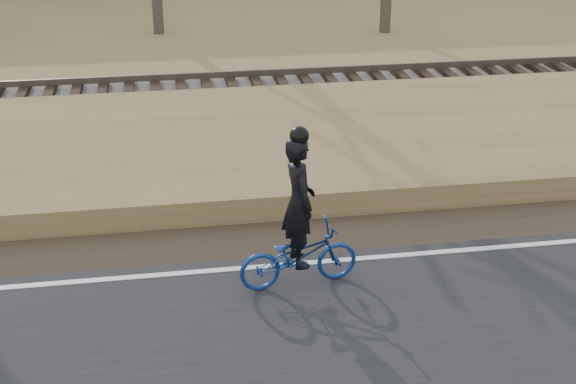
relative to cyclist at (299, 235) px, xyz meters
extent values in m
cube|color=slate|center=(-4.83, 8.38, -0.61)|extent=(120.00, 3.00, 0.45)
cube|color=black|center=(-4.83, 8.38, -0.32)|extent=(120.00, 2.40, 0.14)
cube|color=brown|center=(-4.83, 7.66, -0.17)|extent=(120.00, 0.07, 0.15)
cube|color=brown|center=(-4.83, 9.10, -0.17)|extent=(120.00, 0.07, 0.15)
imported|color=navy|center=(0.00, 0.00, -0.33)|extent=(1.76, 0.80, 0.89)
imported|color=black|center=(0.00, 0.00, 0.50)|extent=(0.52, 0.72, 1.84)
sphere|color=black|center=(0.00, 0.00, 1.44)|extent=(0.26, 0.26, 0.26)
camera|label=1|loc=(-1.79, -9.69, 4.94)|focal=50.00mm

